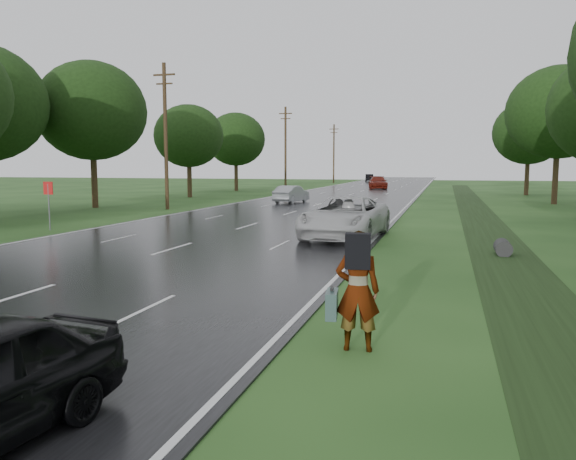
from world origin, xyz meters
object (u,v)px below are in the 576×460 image
Objects in this scene: white_pickup at (345,217)px; silver_sedan at (291,194)px; pedestrian at (356,289)px; road_sign at (48,196)px.

silver_sedan is (-8.00, 20.51, -0.17)m from white_pickup.
white_pickup is 1.47× the size of silver_sedan.
white_pickup reaches higher than silver_sedan.
pedestrian reaches higher than silver_sedan.
road_sign reaches higher than white_pickup.
pedestrian is 14.43m from white_pickup.
silver_sedan is at bearing 115.57° from white_pickup.
pedestrian reaches higher than white_pickup.
white_pickup is (-2.68, 14.18, -0.13)m from pedestrian.
road_sign is at bearing 82.83° from silver_sedan.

